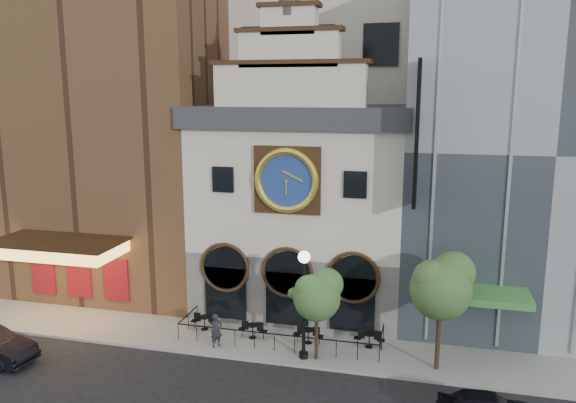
# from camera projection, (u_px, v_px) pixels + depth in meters

# --- Properties ---
(ground) EXTENTS (120.00, 120.00, 0.00)m
(ground) POSITION_uv_depth(u_px,v_px,m) (268.00, 364.00, 27.51)
(ground) COLOR black
(ground) RESTS_ON ground
(sidewalk) EXTENTS (44.00, 5.00, 0.15)m
(sidewalk) POSITION_uv_depth(u_px,v_px,m) (281.00, 341.00, 29.88)
(sidewalk) COLOR gray
(sidewalk) RESTS_ON ground
(clock_building) EXTENTS (12.60, 8.78, 18.65)m
(clock_building) POSITION_uv_depth(u_px,v_px,m) (303.00, 201.00, 33.67)
(clock_building) COLOR #605E5B
(clock_building) RESTS_ON ground
(theater_building) EXTENTS (14.00, 15.60, 25.00)m
(theater_building) POSITION_uv_depth(u_px,v_px,m) (121.00, 100.00, 37.64)
(theater_building) COLOR brown
(theater_building) RESTS_ON ground
(retail_building) EXTENTS (14.00, 14.40, 20.00)m
(retail_building) POSITION_uv_depth(u_px,v_px,m) (534.00, 145.00, 31.99)
(retail_building) COLOR gray
(retail_building) RESTS_ON ground
(office_tower) EXTENTS (20.00, 16.00, 40.00)m
(office_tower) POSITION_uv_depth(u_px,v_px,m) (338.00, 0.00, 42.69)
(office_tower) COLOR silver
(office_tower) RESTS_ON ground
(cafe_railing) EXTENTS (10.60, 2.60, 0.90)m
(cafe_railing) POSITION_uv_depth(u_px,v_px,m) (281.00, 332.00, 29.78)
(cafe_railing) COLOR black
(cafe_railing) RESTS_ON sidewalk
(bistro_0) EXTENTS (1.58, 0.68, 0.90)m
(bistro_0) POSITION_uv_depth(u_px,v_px,m) (205.00, 322.00, 31.07)
(bistro_0) COLOR black
(bistro_0) RESTS_ON sidewalk
(bistro_1) EXTENTS (1.58, 0.68, 0.90)m
(bistro_1) POSITION_uv_depth(u_px,v_px,m) (253.00, 330.00, 29.99)
(bistro_1) COLOR black
(bistro_1) RESTS_ON sidewalk
(bistro_2) EXTENTS (1.58, 0.68, 0.90)m
(bistro_2) POSITION_uv_depth(u_px,v_px,m) (308.00, 335.00, 29.39)
(bistro_2) COLOR black
(bistro_2) RESTS_ON sidewalk
(bistro_3) EXTENTS (1.58, 0.68, 0.90)m
(bistro_3) POSITION_uv_depth(u_px,v_px,m) (369.00, 339.00, 28.91)
(bistro_3) COLOR black
(bistro_3) RESTS_ON sidewalk
(pedestrian) EXTENTS (0.76, 0.76, 1.78)m
(pedestrian) POSITION_uv_depth(u_px,v_px,m) (216.00, 331.00, 28.89)
(pedestrian) COLOR #222227
(pedestrian) RESTS_ON sidewalk
(lamppost) EXTENTS (1.70, 0.94, 5.51)m
(lamppost) POSITION_uv_depth(u_px,v_px,m) (304.00, 293.00, 27.19)
(lamppost) COLOR black
(lamppost) RESTS_ON sidewalk
(tree_left) EXTENTS (2.40, 2.31, 4.62)m
(tree_left) POSITION_uv_depth(u_px,v_px,m) (318.00, 294.00, 27.11)
(tree_left) COLOR #382619
(tree_left) RESTS_ON sidewalk
(tree_right) EXTENTS (2.98, 2.87, 5.74)m
(tree_right) POSITION_uv_depth(u_px,v_px,m) (442.00, 284.00, 25.98)
(tree_right) COLOR #382619
(tree_right) RESTS_ON sidewalk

